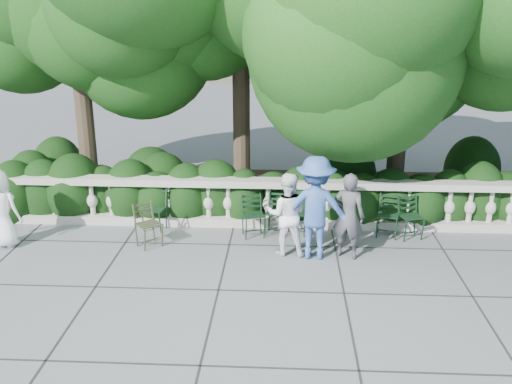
{
  "coord_description": "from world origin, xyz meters",
  "views": [
    {
      "loc": [
        0.54,
        -9.1,
        4.38
      ],
      "look_at": [
        0.0,
        1.0,
        1.0
      ],
      "focal_mm": 40.0,
      "sensor_mm": 36.0,
      "label": 1
    }
  ],
  "objects_px": {
    "chair_f": "(412,241)",
    "chair_d": "(386,239)",
    "person_older_blue": "(315,208)",
    "chair_weathered": "(154,249)",
    "person_casual_man": "(287,214)",
    "person_woman_grey": "(349,216)",
    "chair_b": "(255,239)",
    "chair_e": "(275,236)",
    "chair_a": "(153,232)",
    "person_businessman": "(1,209)",
    "chair_c": "(295,237)"
  },
  "relations": [
    {
      "from": "person_older_blue",
      "to": "chair_b",
      "type": "bearing_deg",
      "value": -30.1
    },
    {
      "from": "chair_e",
      "to": "person_older_blue",
      "type": "bearing_deg",
      "value": -39.82
    },
    {
      "from": "chair_weathered",
      "to": "person_woman_grey",
      "type": "xyz_separation_m",
      "value": [
        3.57,
        -0.15,
        0.79
      ]
    },
    {
      "from": "person_businessman",
      "to": "person_older_blue",
      "type": "distance_m",
      "value": 5.8
    },
    {
      "from": "chair_e",
      "to": "chair_f",
      "type": "xyz_separation_m",
      "value": [
        2.66,
        -0.07,
        0.0
      ]
    },
    {
      "from": "chair_f",
      "to": "person_older_blue",
      "type": "height_order",
      "value": "person_older_blue"
    },
    {
      "from": "chair_d",
      "to": "chair_weathered",
      "type": "distance_m",
      "value": 4.46
    },
    {
      "from": "chair_b",
      "to": "chair_weathered",
      "type": "height_order",
      "value": "same"
    },
    {
      "from": "chair_a",
      "to": "person_businessman",
      "type": "distance_m",
      "value": 2.84
    },
    {
      "from": "chair_weathered",
      "to": "person_older_blue",
      "type": "height_order",
      "value": "person_older_blue"
    },
    {
      "from": "person_casual_man",
      "to": "chair_d",
      "type": "bearing_deg",
      "value": -154.3
    },
    {
      "from": "person_casual_man",
      "to": "person_woman_grey",
      "type": "bearing_deg",
      "value": -179.93
    },
    {
      "from": "chair_f",
      "to": "person_woman_grey",
      "type": "relative_size",
      "value": 0.53
    },
    {
      "from": "person_woman_grey",
      "to": "chair_f",
      "type": "bearing_deg",
      "value": -126.77
    },
    {
      "from": "chair_c",
      "to": "person_older_blue",
      "type": "distance_m",
      "value": 1.33
    },
    {
      "from": "chair_a",
      "to": "chair_e",
      "type": "distance_m",
      "value": 2.44
    },
    {
      "from": "chair_d",
      "to": "person_casual_man",
      "type": "distance_m",
      "value": 2.21
    },
    {
      "from": "chair_d",
      "to": "person_casual_man",
      "type": "xyz_separation_m",
      "value": [
        -1.93,
        -0.76,
        0.77
      ]
    },
    {
      "from": "chair_weathered",
      "to": "person_businessman",
      "type": "distance_m",
      "value": 2.91
    },
    {
      "from": "person_casual_man",
      "to": "chair_b",
      "type": "bearing_deg",
      "value": -41.61
    },
    {
      "from": "chair_b",
      "to": "chair_c",
      "type": "xyz_separation_m",
      "value": [
        0.78,
        0.16,
        0.0
      ]
    },
    {
      "from": "chair_d",
      "to": "person_businessman",
      "type": "bearing_deg",
      "value": -160.04
    },
    {
      "from": "person_businessman",
      "to": "chair_d",
      "type": "bearing_deg",
      "value": -165.02
    },
    {
      "from": "chair_a",
      "to": "person_casual_man",
      "type": "relative_size",
      "value": 0.55
    },
    {
      "from": "chair_a",
      "to": "person_casual_man",
      "type": "distance_m",
      "value": 2.91
    },
    {
      "from": "chair_a",
      "to": "chair_e",
      "type": "bearing_deg",
      "value": 8.09
    },
    {
      "from": "chair_b",
      "to": "chair_e",
      "type": "distance_m",
      "value": 0.41
    },
    {
      "from": "chair_f",
      "to": "chair_d",
      "type": "bearing_deg",
      "value": 157.64
    },
    {
      "from": "chair_d",
      "to": "person_older_blue",
      "type": "bearing_deg",
      "value": -134.31
    },
    {
      "from": "chair_weathered",
      "to": "chair_d",
      "type": "bearing_deg",
      "value": -32.18
    },
    {
      "from": "chair_b",
      "to": "chair_e",
      "type": "xyz_separation_m",
      "value": [
        0.38,
        0.14,
        0.0
      ]
    },
    {
      "from": "chair_weathered",
      "to": "chair_f",
      "type": "bearing_deg",
      "value": -33.8
    },
    {
      "from": "chair_c",
      "to": "chair_e",
      "type": "relative_size",
      "value": 1.0
    },
    {
      "from": "chair_c",
      "to": "chair_e",
      "type": "distance_m",
      "value": 0.4
    },
    {
      "from": "chair_b",
      "to": "chair_d",
      "type": "distance_m",
      "value": 2.54
    },
    {
      "from": "chair_c",
      "to": "chair_d",
      "type": "relative_size",
      "value": 1.0
    },
    {
      "from": "chair_b",
      "to": "chair_f",
      "type": "bearing_deg",
      "value": -13.93
    },
    {
      "from": "chair_weathered",
      "to": "chair_c",
      "type": "bearing_deg",
      "value": -26.02
    },
    {
      "from": "person_woman_grey",
      "to": "person_casual_man",
      "type": "bearing_deg",
      "value": 19.2
    },
    {
      "from": "chair_f",
      "to": "chair_weathered",
      "type": "height_order",
      "value": "same"
    },
    {
      "from": "chair_f",
      "to": "person_older_blue",
      "type": "relative_size",
      "value": 0.45
    },
    {
      "from": "chair_c",
      "to": "person_businessman",
      "type": "xyz_separation_m",
      "value": [
        -5.46,
        -0.72,
        0.74
      ]
    },
    {
      "from": "chair_a",
      "to": "chair_b",
      "type": "bearing_deg",
      "value": 3.75
    },
    {
      "from": "chair_b",
      "to": "chair_c",
      "type": "bearing_deg",
      "value": -3.86
    },
    {
      "from": "person_woman_grey",
      "to": "chair_weathered",
      "type": "bearing_deg",
      "value": 20.81
    },
    {
      "from": "chair_c",
      "to": "person_casual_man",
      "type": "bearing_deg",
      "value": -97.88
    },
    {
      "from": "person_woman_grey",
      "to": "person_casual_man",
      "type": "xyz_separation_m",
      "value": [
        -1.09,
        0.08,
        -0.02
      ]
    },
    {
      "from": "chair_a",
      "to": "chair_f",
      "type": "height_order",
      "value": "same"
    },
    {
      "from": "person_businessman",
      "to": "person_casual_man",
      "type": "xyz_separation_m",
      "value": [
        5.3,
        -0.07,
        0.03
      ]
    },
    {
      "from": "chair_c",
      "to": "person_older_blue",
      "type": "height_order",
      "value": "person_older_blue"
    }
  ]
}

